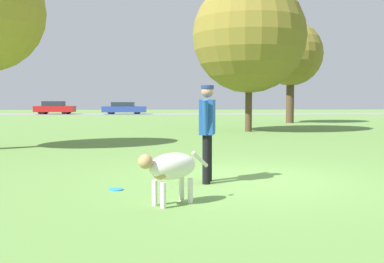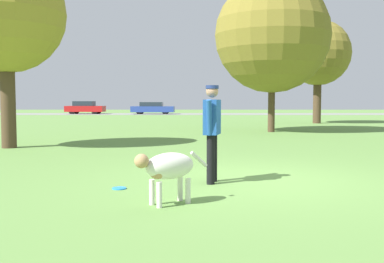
{
  "view_description": "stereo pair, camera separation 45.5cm",
  "coord_description": "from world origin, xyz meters",
  "px_view_note": "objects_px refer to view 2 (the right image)",
  "views": [
    {
      "loc": [
        -1.41,
        -7.51,
        1.35
      ],
      "look_at": [
        -0.94,
        -0.98,
        0.9
      ],
      "focal_mm": 42.0,
      "sensor_mm": 36.0,
      "label": 1
    },
    {
      "loc": [
        -0.96,
        -7.53,
        1.35
      ],
      "look_at": [
        -0.94,
        -0.98,
        0.9
      ],
      "focal_mm": 42.0,
      "sensor_mm": 36.0,
      "label": 2
    }
  ],
  "objects_px": {
    "dog": "(166,168)",
    "tree_near_left": "(4,14)",
    "parked_car_red": "(84,108)",
    "tree_far_right": "(316,53)",
    "frisbee": "(118,188)",
    "person": "(211,125)",
    "tree_mid_center": "(271,35)",
    "parked_car_blue": "(151,108)"
  },
  "relations": [
    {
      "from": "frisbee",
      "to": "tree_near_left",
      "type": "bearing_deg",
      "value": 124.51
    },
    {
      "from": "tree_mid_center",
      "to": "person",
      "type": "bearing_deg",
      "value": -104.41
    },
    {
      "from": "dog",
      "to": "tree_far_right",
      "type": "distance_m",
      "value": 22.74
    },
    {
      "from": "person",
      "to": "tree_far_right",
      "type": "relative_size",
      "value": 0.26
    },
    {
      "from": "dog",
      "to": "tree_near_left",
      "type": "distance_m",
      "value": 9.2
    },
    {
      "from": "person",
      "to": "dog",
      "type": "distance_m",
      "value": 1.74
    },
    {
      "from": "dog",
      "to": "tree_far_right",
      "type": "relative_size",
      "value": 0.16
    },
    {
      "from": "tree_mid_center",
      "to": "tree_near_left",
      "type": "distance_m",
      "value": 10.9
    },
    {
      "from": "tree_near_left",
      "to": "dog",
      "type": "bearing_deg",
      "value": -55.0
    },
    {
      "from": "person",
      "to": "tree_near_left",
      "type": "xyz_separation_m",
      "value": [
        -5.58,
        5.5,
        2.83
      ]
    },
    {
      "from": "person",
      "to": "parked_car_red",
      "type": "bearing_deg",
      "value": 28.98
    },
    {
      "from": "parked_car_red",
      "to": "parked_car_blue",
      "type": "height_order",
      "value": "parked_car_red"
    },
    {
      "from": "tree_near_left",
      "to": "parked_car_blue",
      "type": "height_order",
      "value": "tree_near_left"
    },
    {
      "from": "person",
      "to": "parked_car_red",
      "type": "xyz_separation_m",
      "value": [
        -11.22,
        38.36,
        -0.3
      ]
    },
    {
      "from": "person",
      "to": "parked_car_blue",
      "type": "bearing_deg",
      "value": 19.16
    },
    {
      "from": "tree_far_right",
      "to": "parked_car_red",
      "type": "bearing_deg",
      "value": 134.23
    },
    {
      "from": "dog",
      "to": "parked_car_red",
      "type": "relative_size",
      "value": 0.25
    },
    {
      "from": "frisbee",
      "to": "tree_mid_center",
      "type": "relative_size",
      "value": 0.03
    },
    {
      "from": "frisbee",
      "to": "parked_car_red",
      "type": "distance_m",
      "value": 40.09
    },
    {
      "from": "tree_mid_center",
      "to": "frisbee",
      "type": "bearing_deg",
      "value": -109.86
    },
    {
      "from": "frisbee",
      "to": "tree_mid_center",
      "type": "bearing_deg",
      "value": 70.14
    },
    {
      "from": "person",
      "to": "tree_mid_center",
      "type": "bearing_deg",
      "value": -1.74
    },
    {
      "from": "tree_mid_center",
      "to": "parked_car_blue",
      "type": "distance_m",
      "value": 27.03
    },
    {
      "from": "dog",
      "to": "person",
      "type": "bearing_deg",
      "value": -147.08
    },
    {
      "from": "person",
      "to": "dog",
      "type": "bearing_deg",
      "value": 169.99
    },
    {
      "from": "tree_near_left",
      "to": "parked_car_blue",
      "type": "xyz_separation_m",
      "value": [
        1.28,
        32.34,
        -3.17
      ]
    },
    {
      "from": "person",
      "to": "tree_far_right",
      "type": "height_order",
      "value": "tree_far_right"
    },
    {
      "from": "parked_car_red",
      "to": "person",
      "type": "bearing_deg",
      "value": -71.86
    },
    {
      "from": "parked_car_red",
      "to": "tree_mid_center",
      "type": "bearing_deg",
      "value": -59.56
    },
    {
      "from": "tree_near_left",
      "to": "parked_car_blue",
      "type": "relative_size",
      "value": 1.26
    },
    {
      "from": "tree_far_right",
      "to": "tree_near_left",
      "type": "bearing_deg",
      "value": -132.25
    },
    {
      "from": "frisbee",
      "to": "tree_near_left",
      "type": "distance_m",
      "value": 8.21
    },
    {
      "from": "parked_car_red",
      "to": "tree_far_right",
      "type": "bearing_deg",
      "value": -43.93
    },
    {
      "from": "tree_near_left",
      "to": "parked_car_red",
      "type": "bearing_deg",
      "value": 99.74
    },
    {
      "from": "frisbee",
      "to": "tree_far_right",
      "type": "xyz_separation_m",
      "value": [
        8.59,
        20.01,
        4.14
      ]
    },
    {
      "from": "parked_car_red",
      "to": "parked_car_blue",
      "type": "relative_size",
      "value": 0.89
    },
    {
      "from": "dog",
      "to": "tree_near_left",
      "type": "xyz_separation_m",
      "value": [
        -4.93,
        7.04,
        3.29
      ]
    },
    {
      "from": "frisbee",
      "to": "tree_far_right",
      "type": "height_order",
      "value": "tree_far_right"
    },
    {
      "from": "tree_near_left",
      "to": "parked_car_red",
      "type": "xyz_separation_m",
      "value": [
        -5.64,
        32.87,
        -3.13
      ]
    },
    {
      "from": "dog",
      "to": "tree_far_right",
      "type": "height_order",
      "value": "tree_far_right"
    },
    {
      "from": "tree_mid_center",
      "to": "tree_near_left",
      "type": "xyz_separation_m",
      "value": [
        -8.68,
        -6.59,
        -0.36
      ]
    },
    {
      "from": "person",
      "to": "parked_car_blue",
      "type": "distance_m",
      "value": 38.08
    }
  ]
}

